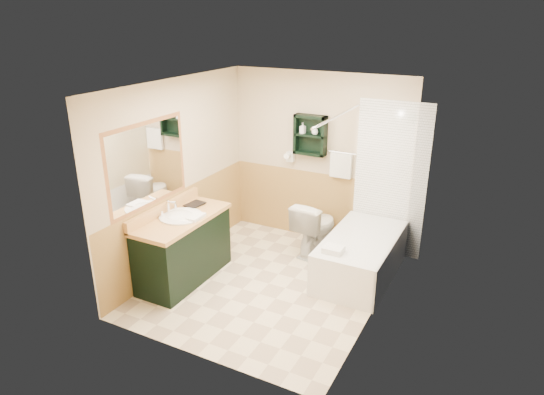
{
  "coord_description": "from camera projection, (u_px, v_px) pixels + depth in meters",
  "views": [
    {
      "loc": [
        2.42,
        -4.57,
        3.13
      ],
      "look_at": [
        -0.06,
        0.2,
        1.06
      ],
      "focal_mm": 32.0,
      "sensor_mm": 36.0,
      "label": 1
    }
  ],
  "objects": [
    {
      "name": "tile_back",
      "position": [
        390.0,
        181.0,
        6.36
      ],
      "size": [
        0.95,
        0.95,
        2.1
      ],
      "primitive_type": null,
      "color": "white",
      "rests_on": "back_wall"
    },
    {
      "name": "towel_bar",
      "position": [
        342.0,
        153.0,
        6.52
      ],
      "size": [
        0.4,
        0.06,
        0.4
      ],
      "primitive_type": null,
      "color": "white",
      "rests_on": "back_wall"
    },
    {
      "name": "curtain_rod",
      "position": [
        339.0,
        115.0,
        5.63
      ],
      "size": [
        0.03,
        1.6,
        0.03
      ],
      "primitive_type": "cylinder",
      "rotation": [
        1.57,
        0.0,
        0.0
      ],
      "color": "silver",
      "rests_on": "back_wall"
    },
    {
      "name": "soap_bottle_b",
      "position": [
        315.0,
        131.0,
        6.55
      ],
      "size": [
        0.11,
        0.13,
        0.09
      ],
      "primitive_type": "imported",
      "rotation": [
        0.0,
        0.0,
        0.19
      ],
      "color": "silver",
      "rests_on": "wall_shelf"
    },
    {
      "name": "vanity_book",
      "position": [
        189.0,
        195.0,
        6.13
      ],
      "size": [
        0.19,
        0.04,
        0.25
      ],
      "primitive_type": "imported",
      "rotation": [
        0.0,
        0.0,
        -0.11
      ],
      "color": "black",
      "rests_on": "vanity"
    },
    {
      "name": "wainscot_left",
      "position": [
        182.0,
        227.0,
        6.33
      ],
      "size": [
        2.98,
        2.98,
        1.0
      ],
      "primitive_type": null,
      "color": "tan",
      "rests_on": "left_wall"
    },
    {
      "name": "toilet",
      "position": [
        315.0,
        227.0,
        6.61
      ],
      "size": [
        0.51,
        0.81,
        0.75
      ],
      "primitive_type": "imported",
      "rotation": [
        0.0,
        0.0,
        3.02
      ],
      "color": "silver",
      "rests_on": "ground"
    },
    {
      "name": "mirror_glass",
      "position": [
        148.0,
        165.0,
        5.5
      ],
      "size": [
        1.2,
        1.2,
        0.9
      ],
      "primitive_type": null,
      "color": "white",
      "rests_on": "left_wall"
    },
    {
      "name": "vanity",
      "position": [
        183.0,
        248.0,
        5.93
      ],
      "size": [
        0.59,
        1.31,
        0.83
      ],
      "primitive_type": "cube",
      "color": "black",
      "rests_on": "ground"
    },
    {
      "name": "wall_shelf",
      "position": [
        310.0,
        135.0,
        6.6
      ],
      "size": [
        0.45,
        0.15,
        0.55
      ],
      "primitive_type": "cube",
      "color": "black",
      "rests_on": "back_wall"
    },
    {
      "name": "floor",
      "position": [
        269.0,
        284.0,
        5.96
      ],
      "size": [
        3.0,
        3.0,
        0.0
      ],
      "primitive_type": "plane",
      "color": "beige",
      "rests_on": "ground"
    },
    {
      "name": "hair_dryer",
      "position": [
        291.0,
        156.0,
        6.88
      ],
      "size": [
        0.1,
        0.24,
        0.18
      ],
      "primitive_type": null,
      "color": "white",
      "rests_on": "back_wall"
    },
    {
      "name": "tile_accent",
      "position": [
        402.0,
        130.0,
        5.35
      ],
      "size": [
        1.5,
        1.5,
        0.1
      ],
      "primitive_type": null,
      "color": "#154B2F",
      "rests_on": "right_wall"
    },
    {
      "name": "ceiling",
      "position": [
        268.0,
        84.0,
        5.08
      ],
      "size": [
        2.6,
        3.0,
        0.04
      ],
      "primitive_type": "cube",
      "color": "white",
      "rests_on": "back_wall"
    },
    {
      "name": "shower_curtain",
      "position": [
        340.0,
        180.0,
        6.08
      ],
      "size": [
        1.05,
        1.05,
        1.7
      ],
      "primitive_type": null,
      "color": "beige",
      "rests_on": "curtain_rod"
    },
    {
      "name": "counter_towel",
      "position": [
        190.0,
        216.0,
        5.76
      ],
      "size": [
        0.31,
        0.24,
        0.04
      ],
      "primitive_type": "cube",
      "color": "white",
      "rests_on": "vanity"
    },
    {
      "name": "right_wall",
      "position": [
        383.0,
        213.0,
        4.96
      ],
      "size": [
        0.04,
        3.0,
        2.4
      ],
      "primitive_type": "cube",
      "color": "beige",
      "rests_on": "ground"
    },
    {
      "name": "back_wall",
      "position": [
        319.0,
        159.0,
        6.78
      ],
      "size": [
        2.6,
        0.04,
        2.4
      ],
      "primitive_type": "cube",
      "color": "beige",
      "rests_on": "ground"
    },
    {
      "name": "mirror_frame",
      "position": [
        147.0,
        165.0,
        5.51
      ],
      "size": [
        1.3,
        1.3,
        1.0
      ],
      "primitive_type": null,
      "color": "#9C5A33",
      "rests_on": "left_wall"
    },
    {
      "name": "bathtub",
      "position": [
        361.0,
        257.0,
        6.05
      ],
      "size": [
        0.8,
        1.5,
        0.53
      ],
      "primitive_type": "cube",
      "color": "silver",
      "rests_on": "ground"
    },
    {
      "name": "tub_towel",
      "position": [
        333.0,
        250.0,
        5.57
      ],
      "size": [
        0.23,
        0.19,
        0.07
      ],
      "primitive_type": "cube",
      "color": "white",
      "rests_on": "bathtub"
    },
    {
      "name": "tile_right",
      "position": [
        396.0,
        202.0,
        5.65
      ],
      "size": [
        1.5,
        1.5,
        2.1
      ],
      "primitive_type": null,
      "color": "white",
      "rests_on": "right_wall"
    },
    {
      "name": "wainscot_back",
      "position": [
        317.0,
        206.0,
        7.0
      ],
      "size": [
        2.58,
        2.58,
        1.0
      ],
      "primitive_type": null,
      "color": "tan",
      "rests_on": "back_wall"
    },
    {
      "name": "left_wall",
      "position": [
        176.0,
        175.0,
        6.09
      ],
      "size": [
        0.04,
        3.0,
        2.4
      ],
      "primitive_type": "cube",
      "color": "beige",
      "rests_on": "ground"
    },
    {
      "name": "soap_bottle_a",
      "position": [
        303.0,
        131.0,
        6.63
      ],
      "size": [
        0.08,
        0.15,
        0.07
      ],
      "primitive_type": "imported",
      "rotation": [
        0.0,
        0.0,
        -0.09
      ],
      "color": "silver",
      "rests_on": "wall_shelf"
    }
  ]
}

